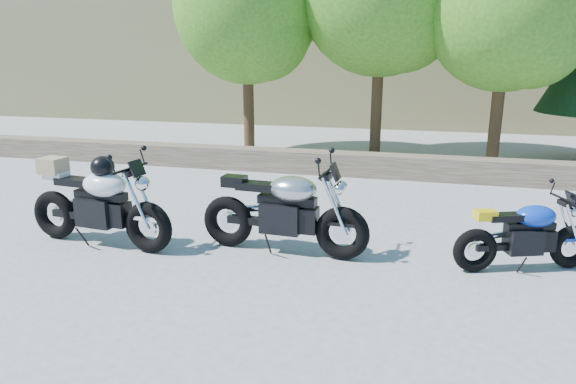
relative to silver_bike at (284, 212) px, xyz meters
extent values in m
plane|color=gray|center=(-0.25, -0.62, -0.57)|extent=(90.00, 90.00, 0.00)
cube|color=#473D2F|center=(-0.25, 4.88, -0.32)|extent=(22.00, 0.55, 0.50)
cylinder|color=#382314|center=(-2.75, 6.58, 0.94)|extent=(0.28, 0.28, 3.02)
sphere|color=#336616|center=(-2.75, 6.58, 3.21)|extent=(3.67, 3.67, 3.67)
sphere|color=#336616|center=(-2.25, 6.28, 2.56)|extent=(2.38, 2.38, 2.38)
cylinder|color=#382314|center=(0.55, 6.98, 1.11)|extent=(0.28, 0.28, 3.36)
sphere|color=#336616|center=(1.05, 6.68, 2.91)|extent=(2.64, 2.64, 2.64)
cylinder|color=#382314|center=(3.35, 6.38, 0.88)|extent=(0.28, 0.28, 2.91)
sphere|color=#336616|center=(3.35, 6.38, 3.07)|extent=(3.54, 3.54, 3.54)
sphere|color=#336616|center=(3.85, 6.08, 2.44)|extent=(2.29, 2.29, 2.29)
torus|color=black|center=(0.80, -0.04, -0.21)|extent=(0.73, 0.22, 0.72)
torus|color=black|center=(-0.83, 0.05, -0.21)|extent=(0.73, 0.22, 0.72)
cylinder|color=silver|center=(0.80, -0.04, -0.21)|extent=(0.25, 0.06, 0.25)
cylinder|color=silver|center=(-0.83, 0.05, -0.21)|extent=(0.25, 0.06, 0.25)
cube|color=black|center=(-0.04, 0.00, -0.08)|extent=(0.56, 0.37, 0.41)
cube|color=black|center=(0.04, 0.00, 0.17)|extent=(0.80, 0.22, 0.11)
ellipsoid|color=#B0B0B5|center=(0.12, -0.01, 0.33)|extent=(0.67, 0.47, 0.34)
cube|color=black|center=(-0.38, 0.02, 0.33)|extent=(0.58, 0.28, 0.10)
cube|color=black|center=(-0.72, 0.04, 0.37)|extent=(0.33, 0.24, 0.15)
cylinder|color=black|center=(0.57, -0.03, 0.59)|extent=(0.08, 0.75, 0.04)
sphere|color=silver|center=(0.75, -0.04, 0.40)|extent=(0.20, 0.20, 0.20)
torus|color=black|center=(-1.78, -0.46, -0.22)|extent=(0.73, 0.25, 0.72)
torus|color=black|center=(-3.38, -0.30, -0.22)|extent=(0.73, 0.25, 0.72)
cylinder|color=silver|center=(-1.78, -0.46, -0.22)|extent=(0.25, 0.07, 0.25)
cylinder|color=silver|center=(-3.38, -0.30, -0.22)|extent=(0.25, 0.07, 0.25)
cube|color=black|center=(-2.60, -0.38, -0.08)|extent=(0.57, 0.39, 0.40)
cube|color=black|center=(-2.52, -0.39, 0.16)|extent=(0.80, 0.26, 0.11)
ellipsoid|color=silver|center=(-2.45, -0.40, 0.32)|extent=(0.68, 0.50, 0.34)
cube|color=black|center=(-2.94, -0.35, 0.32)|extent=(0.58, 0.30, 0.10)
cube|color=silver|center=(-3.27, -0.31, 0.37)|extent=(0.33, 0.25, 0.15)
cylinder|color=black|center=(-2.00, -0.44, 0.58)|extent=(0.11, 0.74, 0.04)
sphere|color=silver|center=(-1.82, -0.46, 0.39)|extent=(0.20, 0.20, 0.20)
ellipsoid|color=black|center=(-2.45, -0.40, 0.57)|extent=(0.34, 0.36, 0.30)
cube|color=#907353|center=(-3.32, -0.31, 0.52)|extent=(0.36, 0.32, 0.22)
torus|color=black|center=(3.62, 0.41, -0.29)|extent=(0.57, 0.33, 0.56)
torus|color=black|center=(2.44, -0.03, -0.29)|extent=(0.57, 0.33, 0.56)
cylinder|color=silver|center=(3.62, 0.41, -0.29)|extent=(0.19, 0.10, 0.19)
cylinder|color=silver|center=(2.44, -0.03, -0.29)|extent=(0.19, 0.10, 0.19)
cube|color=black|center=(3.02, 0.19, -0.19)|extent=(0.49, 0.39, 0.31)
cube|color=black|center=(3.07, 0.21, 0.00)|extent=(0.62, 0.34, 0.09)
ellipsoid|color=#0B31AF|center=(3.13, 0.23, 0.13)|extent=(0.59, 0.49, 0.27)
cube|color=black|center=(2.77, 0.10, 0.13)|extent=(0.48, 0.33, 0.08)
cube|color=yellow|center=(2.52, 0.00, 0.16)|extent=(0.29, 0.25, 0.11)
cylinder|color=black|center=(3.46, 0.35, 0.33)|extent=(0.23, 0.55, 0.03)
sphere|color=silver|center=(3.59, 0.40, 0.18)|extent=(0.16, 0.16, 0.16)
camera|label=1|loc=(1.71, -6.33, 2.04)|focal=32.00mm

